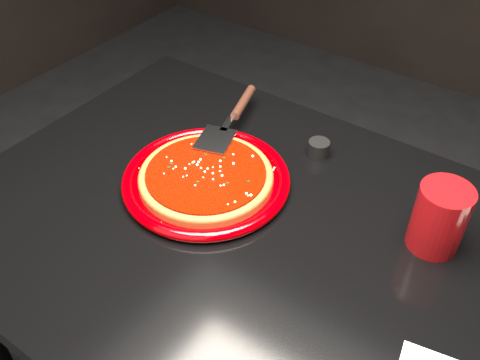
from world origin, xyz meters
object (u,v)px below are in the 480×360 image
Objects in this scene: cup at (439,218)px; ramekin at (319,148)px; plate at (206,180)px; table at (265,352)px; pizza_server at (231,118)px.

cup is 0.31m from ramekin.
plate is 7.42× the size of ramekin.
ramekin is at bearing 57.40° from plate.
table is 0.52m from cup.
ramekin is (-0.05, 0.25, 0.39)m from table.
ramekin is (0.13, 0.21, 0.00)m from plate.
pizza_server is (-0.06, 0.17, 0.03)m from plate.
cup reaches higher than table.
table is 26.97× the size of ramekin.
ramekin reaches higher than table.
plate is at bearing -86.99° from pizza_server.
cup is 2.81× the size of ramekin.
ramekin is at bearing 100.77° from table.
cup is at bearing 32.40° from table.
table is at bearing -13.94° from plate.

